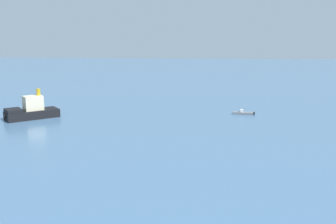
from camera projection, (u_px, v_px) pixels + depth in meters
fishing_skiff at (243, 113)px, 76.96m from camera, size 4.12×1.74×0.95m
tugboat at (31, 111)px, 73.35m from camera, size 9.37×8.70×5.29m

